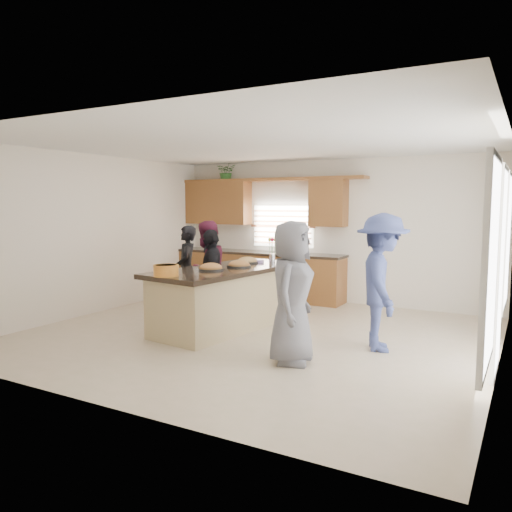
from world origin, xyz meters
The scene contains 18 objects.
floor centered at (0.00, 0.00, 0.00)m, with size 6.50×6.50×0.00m, color beige.
room_shell centered at (0.00, 0.00, 1.90)m, with size 6.52×6.02×2.81m.
back_cabinetry centered at (-1.47, 2.73, 0.91)m, with size 4.08×0.66×2.46m.
right_wall_glazing centered at (3.22, -0.13, 1.34)m, with size 0.06×4.00×2.25m.
island centered at (-0.61, 0.18, 0.45)m, with size 1.49×2.83×0.95m.
platter_front centered at (-0.66, -0.18, 0.98)m, with size 0.39×0.39×0.16m.
platter_mid centered at (-0.49, 0.35, 0.98)m, with size 0.38×0.38×0.15m.
platter_back centered at (-0.64, 0.88, 0.98)m, with size 0.37×0.37×0.15m.
salad_bowl centered at (-0.85, -1.00, 1.04)m, with size 0.35×0.35×0.16m.
clear_cup centered at (-0.52, -0.74, 1.01)m, with size 0.07×0.07×0.11m, color white.
plate_stack centered at (-0.52, 1.02, 0.97)m, with size 0.22×0.22×0.05m, color #B190D2.
flower_vase centered at (-0.33, 1.19, 1.17)m, with size 0.14×0.14×0.41m.
potted_plant centered at (-2.27, 2.82, 2.63)m, with size 0.41×0.35×0.45m, color #316B2A.
woman_left_back centered at (-1.85, 0.80, 0.78)m, with size 0.57×0.37×1.55m, color black.
woman_left_mid centered at (-1.23, 0.53, 0.83)m, with size 0.81×0.63×1.66m, color #5A1B33.
woman_left_front centered at (-0.91, 0.21, 0.77)m, with size 0.90×0.38×1.54m, color black.
woman_right_back centered at (1.83, 0.16, 0.91)m, with size 1.18×0.68×1.82m, color #374379.
woman_right_front centered at (1.01, -0.90, 0.87)m, with size 0.85×0.55×1.74m, color slate.
Camera 1 is at (3.52, -6.33, 1.94)m, focal length 35.00 mm.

